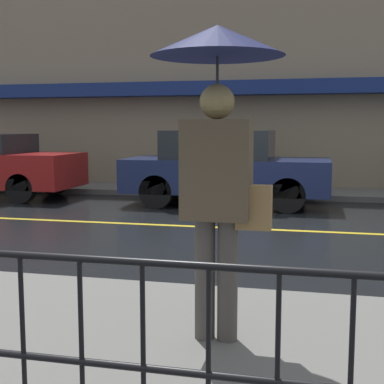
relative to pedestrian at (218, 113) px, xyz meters
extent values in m
plane|color=black|center=(-0.24, 4.84, -1.71)|extent=(80.00, 80.00, 0.00)
cube|color=slate|center=(-0.24, -0.19, -1.64)|extent=(28.00, 2.88, 0.13)
cube|color=slate|center=(-0.24, 9.28, -1.64)|extent=(28.00, 1.71, 0.13)
cube|color=gold|center=(-0.24, 4.84, -1.70)|extent=(25.20, 0.12, 0.01)
cube|color=gray|center=(-0.24, 10.29, 1.44)|extent=(28.00, 0.30, 6.30)
cube|color=navy|center=(-0.24, 9.87, 0.89)|extent=(16.80, 0.55, 0.35)
cylinder|color=black|center=(-0.24, -1.38, -0.69)|extent=(12.00, 0.04, 0.04)
cylinder|color=black|center=(-0.24, -1.38, -1.18)|extent=(12.00, 0.04, 0.04)
cylinder|color=black|center=(-0.69, -1.38, -1.14)|extent=(0.02, 0.02, 0.89)
cylinder|color=black|center=(-0.39, -1.38, -1.14)|extent=(0.02, 0.02, 0.89)
cylinder|color=black|center=(-0.09, -1.38, -1.14)|extent=(0.02, 0.02, 0.89)
cylinder|color=black|center=(0.21, -1.38, -1.14)|extent=(0.02, 0.02, 0.89)
cylinder|color=black|center=(0.51, -1.38, -1.14)|extent=(0.02, 0.02, 0.89)
cylinder|color=black|center=(0.81, -1.38, -1.14)|extent=(0.02, 0.02, 0.89)
cylinder|color=#4C4742|center=(-0.09, 0.00, -1.15)|extent=(0.14, 0.14, 0.86)
cylinder|color=#4C4742|center=(0.07, 0.00, -1.15)|extent=(0.14, 0.14, 0.86)
cube|color=brown|center=(-0.01, 0.00, -0.38)|extent=(0.47, 0.28, 0.68)
sphere|color=#9D8852|center=(-0.01, 0.00, 0.08)|extent=(0.24, 0.24, 0.24)
cylinder|color=#262628|center=(-0.01, 0.00, 0.00)|extent=(0.02, 0.02, 0.76)
cone|color=#191E4C|center=(-0.01, 0.00, 0.47)|extent=(0.90, 0.90, 0.20)
cube|color=#9E7A47|center=(0.25, 0.00, -0.63)|extent=(0.24, 0.12, 0.30)
cylinder|color=black|center=(-5.49, 8.16, -1.39)|extent=(0.64, 0.22, 0.64)
cylinder|color=black|center=(-5.49, 6.66, -1.39)|extent=(0.64, 0.22, 0.64)
cube|color=#19234C|center=(-1.16, 7.41, -1.08)|extent=(4.19, 1.82, 0.69)
cube|color=#1E2328|center=(-1.32, 7.41, -0.44)|extent=(2.18, 1.67, 0.58)
cylinder|color=black|center=(0.14, 8.21, -1.37)|extent=(0.68, 0.22, 0.68)
cylinder|color=black|center=(0.14, 6.61, -1.37)|extent=(0.68, 0.22, 0.68)
cylinder|color=black|center=(-2.45, 8.21, -1.37)|extent=(0.68, 0.22, 0.68)
cylinder|color=black|center=(-2.45, 6.61, -1.37)|extent=(0.68, 0.22, 0.68)
camera|label=1|loc=(0.65, -3.57, -0.10)|focal=50.00mm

